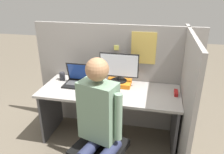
{
  "coord_description": "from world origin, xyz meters",
  "views": [
    {
      "loc": [
        0.53,
        -1.99,
        1.91
      ],
      "look_at": [
        0.07,
        0.17,
        0.97
      ],
      "focal_mm": 35.0,
      "sensor_mm": 36.0,
      "label": 1
    }
  ],
  "objects_px": {
    "stapler": "(176,93)",
    "office_chair": "(99,136)",
    "person": "(99,121)",
    "laptop": "(78,81)",
    "monitor": "(119,67)",
    "pen_cup": "(62,76)",
    "carrot_toy": "(104,95)",
    "paper_box": "(119,83)"
  },
  "relations": [
    {
      "from": "stapler",
      "to": "office_chair",
      "type": "bearing_deg",
      "value": -139.75
    },
    {
      "from": "office_chair",
      "to": "person",
      "type": "relative_size",
      "value": 0.72
    },
    {
      "from": "laptop",
      "to": "stapler",
      "type": "bearing_deg",
      "value": -1.22
    },
    {
      "from": "monitor",
      "to": "pen_cup",
      "type": "relative_size",
      "value": 4.62
    },
    {
      "from": "carrot_toy",
      "to": "pen_cup",
      "type": "bearing_deg",
      "value": 152.01
    },
    {
      "from": "pen_cup",
      "to": "laptop",
      "type": "bearing_deg",
      "value": -19.75
    },
    {
      "from": "stapler",
      "to": "carrot_toy",
      "type": "xyz_separation_m",
      "value": [
        -0.81,
        -0.24,
        0.0
      ]
    },
    {
      "from": "paper_box",
      "to": "stapler",
      "type": "height_order",
      "value": "paper_box"
    },
    {
      "from": "carrot_toy",
      "to": "office_chair",
      "type": "bearing_deg",
      "value": -84.02
    },
    {
      "from": "person",
      "to": "laptop",
      "type": "bearing_deg",
      "value": 121.21
    },
    {
      "from": "monitor",
      "to": "office_chair",
      "type": "xyz_separation_m",
      "value": [
        -0.06,
        -0.77,
        -0.47
      ]
    },
    {
      "from": "paper_box",
      "to": "office_chair",
      "type": "distance_m",
      "value": 0.81
    },
    {
      "from": "monitor",
      "to": "office_chair",
      "type": "relative_size",
      "value": 0.5
    },
    {
      "from": "paper_box",
      "to": "pen_cup",
      "type": "bearing_deg",
      "value": 179.83
    },
    {
      "from": "office_chair",
      "to": "stapler",
      "type": "bearing_deg",
      "value": 40.25
    },
    {
      "from": "monitor",
      "to": "laptop",
      "type": "bearing_deg",
      "value": -169.51
    },
    {
      "from": "office_chair",
      "to": "monitor",
      "type": "bearing_deg",
      "value": 85.53
    },
    {
      "from": "laptop",
      "to": "pen_cup",
      "type": "bearing_deg",
      "value": 160.25
    },
    {
      "from": "person",
      "to": "pen_cup",
      "type": "bearing_deg",
      "value": 129.71
    },
    {
      "from": "laptop",
      "to": "carrot_toy",
      "type": "relative_size",
      "value": 2.29
    },
    {
      "from": "paper_box",
      "to": "monitor",
      "type": "bearing_deg",
      "value": 90.0
    },
    {
      "from": "stapler",
      "to": "pen_cup",
      "type": "height_order",
      "value": "pen_cup"
    },
    {
      "from": "monitor",
      "to": "person",
      "type": "height_order",
      "value": "person"
    },
    {
      "from": "person",
      "to": "pen_cup",
      "type": "distance_m",
      "value": 1.19
    },
    {
      "from": "carrot_toy",
      "to": "pen_cup",
      "type": "distance_m",
      "value": 0.76
    },
    {
      "from": "monitor",
      "to": "stapler",
      "type": "xyz_separation_m",
      "value": [
        0.7,
        -0.12,
        -0.22
      ]
    },
    {
      "from": "laptop",
      "to": "paper_box",
      "type": "bearing_deg",
      "value": 10.2
    },
    {
      "from": "monitor",
      "to": "laptop",
      "type": "distance_m",
      "value": 0.55
    },
    {
      "from": "office_chair",
      "to": "pen_cup",
      "type": "xyz_separation_m",
      "value": [
        -0.71,
        0.77,
        0.28
      ]
    },
    {
      "from": "laptop",
      "to": "monitor",
      "type": "bearing_deg",
      "value": 10.49
    },
    {
      "from": "office_chair",
      "to": "person",
      "type": "height_order",
      "value": "person"
    },
    {
      "from": "person",
      "to": "carrot_toy",
      "type": "bearing_deg",
      "value": 99.0
    },
    {
      "from": "pen_cup",
      "to": "stapler",
      "type": "bearing_deg",
      "value": -4.65
    },
    {
      "from": "paper_box",
      "to": "monitor",
      "type": "distance_m",
      "value": 0.22
    },
    {
      "from": "office_chair",
      "to": "laptop",
      "type": "bearing_deg",
      "value": 123.87
    },
    {
      "from": "monitor",
      "to": "person",
      "type": "xyz_separation_m",
      "value": [
        -0.01,
        -0.91,
        -0.18
      ]
    },
    {
      "from": "paper_box",
      "to": "person",
      "type": "bearing_deg",
      "value": -90.92
    },
    {
      "from": "stapler",
      "to": "monitor",
      "type": "bearing_deg",
      "value": 170.27
    },
    {
      "from": "paper_box",
      "to": "laptop",
      "type": "relative_size",
      "value": 0.92
    },
    {
      "from": "paper_box",
      "to": "office_chair",
      "type": "xyz_separation_m",
      "value": [
        -0.06,
        -0.76,
        -0.25
      ]
    },
    {
      "from": "person",
      "to": "monitor",
      "type": "bearing_deg",
      "value": 89.08
    },
    {
      "from": "stapler",
      "to": "paper_box",
      "type": "bearing_deg",
      "value": 170.49
    }
  ]
}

